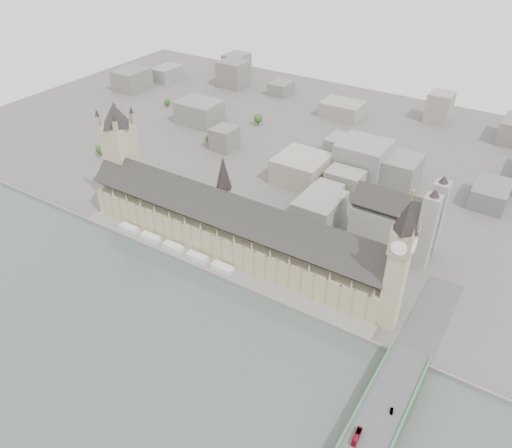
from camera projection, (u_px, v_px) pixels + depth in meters
The scene contains 15 objects.
ground at pixel (218, 262), 400.23m from camera, with size 900.00×900.00×0.00m, color #595651.
river_thames at pixel (48, 415), 285.37m from camera, with size 600.00×600.00×0.00m, color #434F46.
embankment_wall at pixel (206, 271), 388.94m from camera, with size 600.00×1.50×3.00m, color slate.
river_terrace at pixel (212, 266), 394.45m from camera, with size 270.00×15.00×2.00m, color slate.
terrace_tents at pixel (173, 247), 410.79m from camera, with size 118.00×7.00×4.00m.
palace_of_westminster at pixel (231, 227), 401.11m from camera, with size 265.00×40.73×55.44m.
elizabeth_tower at pixel (400, 258), 311.92m from camera, with size 17.00×17.00×107.50m.
victoria_tower at pixel (121, 152), 441.07m from camera, with size 30.00×30.00×100.00m.
central_tower at pixel (224, 183), 390.00m from camera, with size 13.00×13.00×48.00m.
westminster_bridge at pixel (367, 445), 264.78m from camera, with size 25.00×325.00×10.25m, color #474749.
westminster_abbey at pixel (396, 222), 403.13m from camera, with size 68.00×36.00×64.00m.
city_skyline_inland at pixel (345, 134), 560.04m from camera, with size 720.00×360.00×38.00m, color gray, non-canonical shape.
park_trees at pixel (248, 216), 442.18m from camera, with size 110.00×30.00×15.00m, color #264F1C, non-canonical shape.
red_bus_north at pixel (357, 436), 261.56m from camera, with size 2.72×11.61×3.23m, color maroon.
car_silver at pixel (392, 411), 275.17m from camera, with size 1.53×4.39×1.44m, color gray.
Camera 1 is at (193.64, -247.36, 251.81)m, focal length 35.00 mm.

